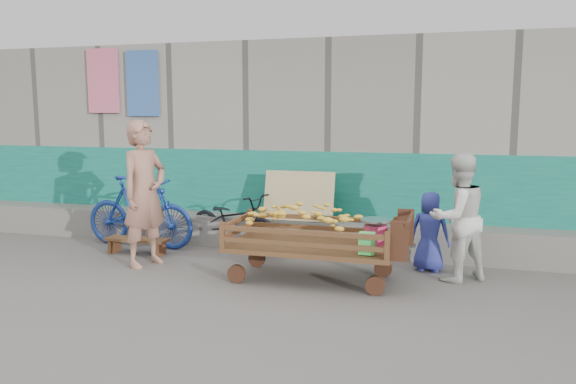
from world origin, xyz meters
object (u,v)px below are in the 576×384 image
(bicycle_blue, at_px, (139,212))
(banana_cart, at_px, (308,229))
(vendor_man, at_px, (145,194))
(child, at_px, (430,231))
(bicycle_dark, at_px, (233,222))
(woman, at_px, (458,217))
(bench, at_px, (137,242))

(bicycle_blue, bearing_deg, banana_cart, -105.71)
(vendor_man, distance_m, child, 3.61)
(bicycle_dark, bearing_deg, woman, -82.90)
(bench, height_order, bicycle_dark, bicycle_dark)
(vendor_man, bearing_deg, banana_cart, -73.32)
(banana_cart, bearing_deg, bicycle_dark, 141.69)
(bicycle_dark, bearing_deg, bench, 134.07)
(banana_cart, xyz_separation_m, vendor_man, (-2.16, 0.04, 0.33))
(banana_cart, bearing_deg, bicycle_blue, 162.16)
(banana_cart, xyz_separation_m, bench, (-2.59, 0.51, -0.44))
(vendor_man, distance_m, bicycle_dark, 1.41)
(woman, xyz_separation_m, bicycle_blue, (-4.43, 0.41, -0.23))
(banana_cart, distance_m, bicycle_blue, 2.91)
(vendor_man, bearing_deg, bench, 60.11)
(woman, relative_size, bicycle_dark, 0.95)
(bicycle_blue, bearing_deg, bench, -153.22)
(child, height_order, bicycle_blue, bicycle_blue)
(vendor_man, relative_size, bicycle_blue, 1.08)
(bicycle_dark, xyz_separation_m, bicycle_blue, (-1.39, -0.20, 0.11))
(bench, bearing_deg, bicycle_blue, 114.65)
(banana_cart, height_order, bicycle_blue, bicycle_blue)
(vendor_man, xyz_separation_m, woman, (3.83, 0.45, -0.18))
(woman, height_order, bicycle_blue, woman)
(vendor_man, bearing_deg, bicycle_blue, 53.04)
(child, bearing_deg, bench, 13.81)
(woman, distance_m, child, 0.51)
(woman, bearing_deg, vendor_man, -30.36)
(child, distance_m, bicycle_blue, 4.11)
(banana_cart, xyz_separation_m, bicycle_blue, (-2.77, 0.89, -0.09))
(bench, xyz_separation_m, bicycle_blue, (-0.18, 0.38, 0.36))
(vendor_man, distance_m, woman, 3.86)
(child, relative_size, bicycle_dark, 0.63)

